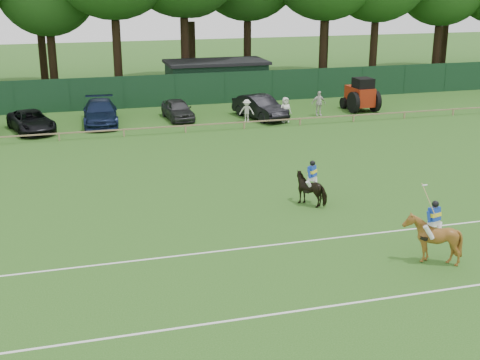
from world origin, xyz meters
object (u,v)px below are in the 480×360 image
object	(u,v)px
horse_dark	(312,189)
hatch_grey	(178,109)
spectator_left	(247,111)
estate_black	(260,107)
suv_black	(31,121)
spectator_right	(285,110)
utility_shed	(216,79)
horse_chestnut	(432,239)
sedan_navy	(100,113)
spectator_mid	(319,103)
tractor	(361,95)

from	to	relation	value
horse_dark	hatch_grey	bearing A→B (deg)	-123.76
hatch_grey	spectator_left	bearing A→B (deg)	-29.73
estate_black	spectator_left	bearing A→B (deg)	-163.20
suv_black	spectator_right	bearing A→B (deg)	-21.93
estate_black	utility_shed	xyz separation A→B (m)	(-0.99, 9.20, 0.72)
hatch_grey	horse_chestnut	bearing A→B (deg)	-84.99
horse_dark	utility_shed	distance (m)	27.18
suv_black	spectator_left	bearing A→B (deg)	-19.76
sedan_navy	spectator_mid	bearing A→B (deg)	-2.24
spectator_mid	tractor	distance (m)	3.82
horse_chestnut	spectator_left	xyz separation A→B (m)	(0.10, 23.93, -0.11)
horse_dark	suv_black	xyz separation A→B (m)	(-12.51, 18.03, -0.03)
hatch_grey	spectator_left	distance (m)	4.98
horse_dark	spectator_left	distance (m)	17.16
hatch_grey	spectator_right	size ratio (longest dim) A/B	2.39
sedan_navy	utility_shed	size ratio (longest dim) A/B	0.67
horse_dark	suv_black	distance (m)	21.94
horse_chestnut	utility_shed	world-z (taller)	utility_shed
suv_black	spectator_left	xyz separation A→B (m)	(14.44, -0.98, 0.10)
spectator_right	tractor	world-z (taller)	tractor
suv_black	spectator_left	distance (m)	14.48
suv_black	sedan_navy	world-z (taller)	sedan_navy
spectator_left	spectator_right	bearing A→B (deg)	1.72
suv_black	spectator_right	distance (m)	17.10
suv_black	hatch_grey	size ratio (longest dim) A/B	1.18
horse_dark	estate_black	size ratio (longest dim) A/B	0.34
horse_dark	spectator_right	bearing A→B (deg)	-146.90
horse_dark	sedan_navy	bearing A→B (deg)	-108.68
suv_black	estate_black	xyz separation A→B (m)	(15.68, -0.15, 0.13)
horse_dark	hatch_grey	distance (m)	19.33
estate_black	spectator_right	distance (m)	2.12
horse_chestnut	sedan_navy	distance (m)	27.74
estate_black	hatch_grey	bearing A→B (deg)	150.39
spectator_right	tractor	size ratio (longest dim) A/B	0.58
utility_shed	tractor	bearing A→B (deg)	-43.50
hatch_grey	tractor	size ratio (longest dim) A/B	1.38
utility_shed	estate_black	bearing A→B (deg)	-83.83
utility_shed	tractor	distance (m)	12.59
horse_chestnut	suv_black	world-z (taller)	horse_chestnut
suv_black	spectator_mid	bearing A→B (deg)	-16.95
spectator_right	utility_shed	xyz separation A→B (m)	(-2.32, 10.85, 0.66)
spectator_left	tractor	world-z (taller)	tractor
horse_chestnut	spectator_left	size ratio (longest dim) A/B	1.14
horse_chestnut	hatch_grey	distance (m)	26.42
spectator_right	horse_dark	bearing A→B (deg)	-111.49
horse_chestnut	spectator_right	distance (m)	23.26
horse_chestnut	horse_dark	bearing A→B (deg)	-92.07
estate_black	spectator_mid	distance (m)	4.41
tractor	hatch_grey	bearing A→B (deg)	175.05
spectator_left	tractor	size ratio (longest dim) A/B	0.52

